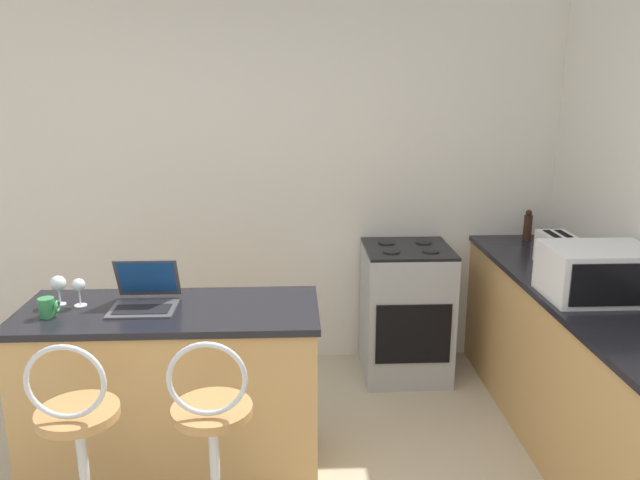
{
  "coord_description": "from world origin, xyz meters",
  "views": [
    {
      "loc": [
        0.28,
        -2.02,
        2.04
      ],
      "look_at": [
        0.46,
        1.86,
        1.03
      ],
      "focal_mm": 35.0,
      "sensor_mm": 36.0,
      "label": 1
    }
  ],
  "objects": [
    {
      "name": "wall_back",
      "position": [
        0.0,
        2.35,
        1.3
      ],
      "size": [
        12.0,
        0.06,
        2.6
      ],
      "color": "silver",
      "rests_on": "ground_plane"
    },
    {
      "name": "breakfast_bar",
      "position": [
        -0.34,
        0.93,
        0.46
      ],
      "size": [
        1.49,
        0.62,
        0.93
      ],
      "color": "tan",
      "rests_on": "ground_plane"
    },
    {
      "name": "counter_right",
      "position": [
        1.88,
        0.91,
        0.46
      ],
      "size": [
        0.6,
        2.85,
        0.93
      ],
      "color": "tan",
      "rests_on": "ground_plane"
    },
    {
      "name": "bar_stool_near",
      "position": [
        -0.61,
        0.31,
        0.5
      ],
      "size": [
        0.4,
        0.4,
        1.05
      ],
      "color": "silver",
      "rests_on": "ground_plane"
    },
    {
      "name": "bar_stool_far",
      "position": [
        -0.06,
        0.31,
        0.5
      ],
      "size": [
        0.4,
        0.4,
        1.05
      ],
      "color": "silver",
      "rests_on": "ground_plane"
    },
    {
      "name": "laptop",
      "position": [
        -0.46,
        0.97,
        0.98
      ],
      "size": [
        0.32,
        0.31,
        0.23
      ],
      "color": "#47474C",
      "rests_on": "breakfast_bar"
    },
    {
      "name": "microwave",
      "position": [
        1.87,
        0.99,
        1.06
      ],
      "size": [
        0.54,
        0.4,
        0.27
      ],
      "color": "white",
      "rests_on": "counter_right"
    },
    {
      "name": "toaster",
      "position": [
        1.89,
        1.56,
        1.03
      ],
      "size": [
        0.2,
        0.25,
        0.2
      ],
      "color": "silver",
      "rests_on": "counter_right"
    },
    {
      "name": "stove_range",
      "position": [
        1.07,
        2.02,
        0.46
      ],
      "size": [
        0.58,
        0.59,
        0.93
      ],
      "color": "#9EA3A8",
      "rests_on": "ground_plane"
    },
    {
      "name": "wine_glass_tall",
      "position": [
        -0.79,
        0.98,
        1.03
      ],
      "size": [
        0.07,
        0.07,
        0.14
      ],
      "color": "silver",
      "rests_on": "breakfast_bar"
    },
    {
      "name": "mug_green",
      "position": [
        -0.9,
        0.84,
        0.97
      ],
      "size": [
        0.09,
        0.08,
        0.09
      ],
      "color": "#338447",
      "rests_on": "breakfast_bar"
    },
    {
      "name": "wine_glass_short",
      "position": [
        -0.9,
        1.01,
        1.04
      ],
      "size": [
        0.08,
        0.08,
        0.15
      ],
      "color": "silver",
      "rests_on": "breakfast_bar"
    },
    {
      "name": "pepper_mill",
      "position": [
        1.94,
        2.17,
        1.03
      ],
      "size": [
        0.06,
        0.06,
        0.22
      ],
      "color": "#331E14",
      "rests_on": "counter_right"
    }
  ]
}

